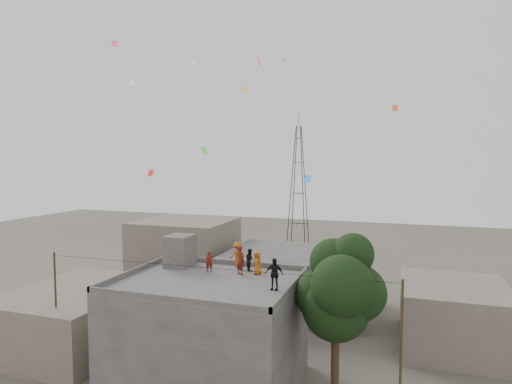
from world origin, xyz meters
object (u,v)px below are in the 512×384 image
Objects in this scene: stair_head_box at (180,251)px; person_dark_adult at (274,274)px; person_red_adult at (240,260)px; tree at (339,290)px; transmission_tower at (298,187)px.

stair_head_box is 1.17× the size of person_dark_adult.
person_dark_adult is (2.78, -2.28, -0.02)m from person_red_adult.
stair_head_box is at bearing 157.17° from person_dark_adult.
person_red_adult is 3.59m from person_dark_adult.
person_dark_adult is at bearing 170.18° from person_red_adult.
stair_head_box reaches higher than person_red_adult.
tree is 3.56m from person_dark_adult.
tree is 5.33× the size of person_dark_adult.
tree is at bearing -10.74° from stair_head_box.
person_red_adult is (-6.07, 1.24, 0.87)m from tree.
stair_head_box is 37.46m from transmission_tower.
person_red_adult is (5.30, -38.16, -2.10)m from transmission_tower.
person_dark_adult is at bearing -162.49° from tree.
transmission_tower is (-11.37, 39.40, 2.97)m from tree.
stair_head_box is 1.15× the size of person_red_adult.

